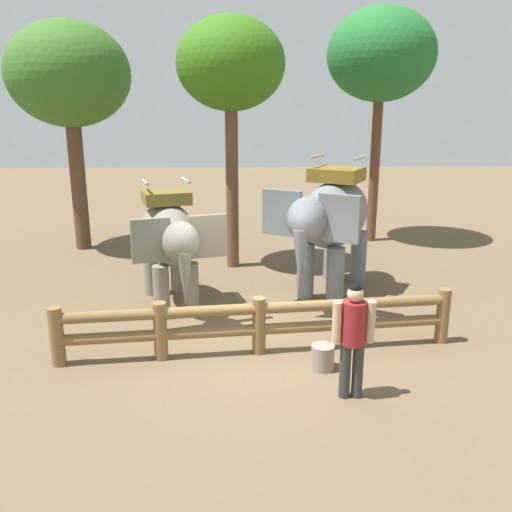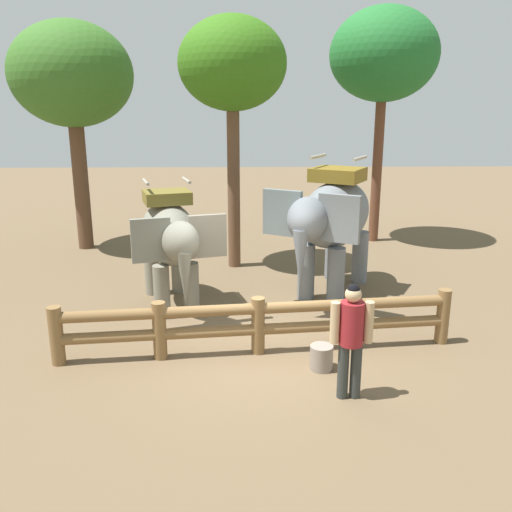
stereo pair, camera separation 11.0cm
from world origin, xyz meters
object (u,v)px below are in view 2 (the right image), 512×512
Objects in this scene: tree_back_center at (232,67)px; tree_far_left at (384,56)px; feed_bucket at (321,357)px; elephant_center at (332,218)px; log_fence at (258,321)px; tree_far_right at (72,77)px; tourist_woman_in_black at (351,333)px; elephant_near_left at (170,238)px.

tree_far_left is at bearing 31.79° from tree_back_center.
tree_back_center reaches higher than feed_bucket.
log_fence is at bearing -119.42° from elephant_center.
log_fence is at bearing -84.83° from tree_back_center.
elephant_center is (1.81, 3.20, 1.20)m from log_fence.
tree_far_right is 15.69× the size of feed_bucket.
tree_back_center is (-1.84, 7.09, 4.19)m from tourist_woman_in_black.
tourist_woman_in_black is (1.35, -1.58, 0.46)m from log_fence.
tourist_woman_in_black is 0.28× the size of tree_back_center.
tree_far_right is (-6.99, 4.42, 3.30)m from elephant_center.
log_fence is 3.87m from elephant_center.
feed_bucket is (1.06, -0.66, -0.39)m from log_fence.
tree_back_center reaches higher than elephant_near_left.
elephant_center reaches higher than tourist_woman_in_black.
tree_back_center is (-0.50, 5.51, 4.65)m from log_fence.
elephant_center is 0.56× the size of tree_far_right.
tourist_woman_in_black is at bearing -105.22° from tree_far_left.
elephant_center is 0.52× the size of tree_far_left.
tree_far_left is (4.04, 8.32, 5.14)m from log_fence.
tree_far_left is (5.87, 5.93, 4.17)m from elephant_near_left.
feed_bucket is at bearing -100.98° from elephant_center.
log_fence is 10.26m from tree_far_right.
tree_far_right is at bearing 122.69° from elephant_near_left.
tree_back_center is at bearing 104.58° from tourist_woman_in_black.
tree_back_center reaches higher than elephant_center.
tree_far_left reaches higher than elephant_near_left.
elephant_center is 4.74m from tree_back_center.
tree_far_right is at bearing 155.74° from tree_back_center.
elephant_near_left is 3.73m from elephant_center.
tree_far_right is at bearing -175.65° from tree_far_left.
log_fence is at bearing -115.90° from tree_far_left.
log_fence is 7.22m from tree_back_center.
log_fence is 3.16m from elephant_near_left.
tree_far_left is at bearing 45.30° from elephant_near_left.
tourist_woman_in_black is 11.99m from tree_far_right.
tree_far_left is at bearing 74.78° from tourist_woman_in_black.
log_fence is 10.58m from tree_far_left.
tree_far_right reaches higher than tourist_woman_in_black.
feed_bucket is (-0.29, 0.92, -0.85)m from tourist_woman_in_black.
elephant_center is 4.87m from tourist_woman_in_black.
tree_back_center is at bearing 95.17° from log_fence.
log_fence is 2.13m from tourist_woman_in_black.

